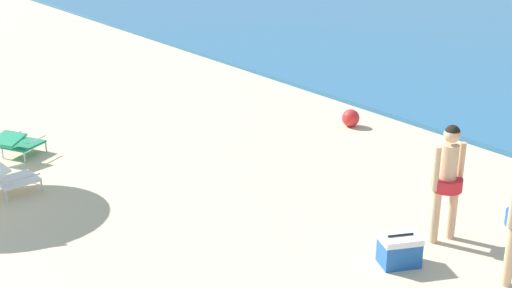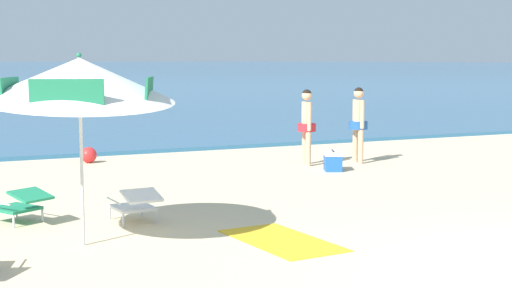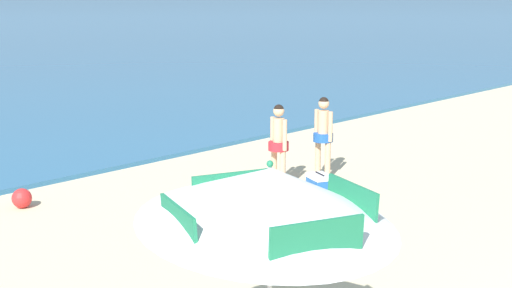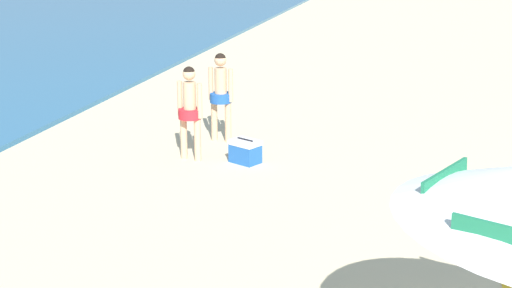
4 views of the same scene
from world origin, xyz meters
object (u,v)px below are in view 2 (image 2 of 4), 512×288
object	(u,v)px
lounge_chair_under_umbrella	(136,203)
person_standing_beside	(307,122)
beach_umbrella_striped_main	(80,80)
beach_ball	(89,155)
cooler_box	(333,161)
beach_towel	(282,240)
lounge_chair_beside_umbrella	(20,204)
person_standing_near_shore	(358,119)

from	to	relation	value
lounge_chair_under_umbrella	person_standing_beside	distance (m)	6.56
beach_umbrella_striped_main	person_standing_beside	distance (m)	7.97
person_standing_beside	beach_ball	bearing A→B (deg)	149.92
cooler_box	beach_towel	world-z (taller)	cooler_box
lounge_chair_beside_umbrella	beach_towel	xyz separation A→B (m)	(2.80, -2.50, -0.27)
beach_umbrella_striped_main	beach_ball	world-z (taller)	beach_umbrella_striped_main
lounge_chair_beside_umbrella	person_standing_beside	xyz separation A→B (m)	(6.51, 3.46, 0.67)
beach_ball	lounge_chair_under_umbrella	bearing A→B (deg)	-97.72
beach_ball	person_standing_near_shore	bearing A→B (deg)	-25.54
lounge_chair_under_umbrella	person_standing_beside	bearing A→B (deg)	39.28
beach_ball	beach_towel	distance (m)	8.39
beach_umbrella_striped_main	cooler_box	bearing A→B (deg)	34.25
lounge_chair_beside_umbrella	beach_towel	bearing A→B (deg)	-41.75
lounge_chair_beside_umbrella	beach_towel	distance (m)	3.77
person_standing_beside	cooler_box	size ratio (longest dim) A/B	2.75
beach_umbrella_striped_main	lounge_chair_under_umbrella	distance (m)	2.23
cooler_box	person_standing_beside	bearing A→B (deg)	95.04
beach_umbrella_striped_main	beach_towel	xyz separation A→B (m)	(2.31, -0.85, -2.03)
cooler_box	beach_umbrella_striped_main	bearing A→B (deg)	-145.75
person_standing_near_shore	beach_towel	bearing A→B (deg)	-130.29
lounge_chair_under_umbrella	lounge_chair_beside_umbrella	bearing A→B (deg)	155.40
beach_umbrella_striped_main	beach_towel	distance (m)	3.19
beach_ball	beach_towel	size ratio (longest dim) A/B	0.20
person_standing_beside	beach_ball	distance (m)	4.87
person_standing_beside	beach_ball	world-z (taller)	person_standing_beside
lounge_chair_under_umbrella	lounge_chair_beside_umbrella	size ratio (longest dim) A/B	0.89
person_standing_beside	beach_towel	xyz separation A→B (m)	(-3.71, -5.96, -0.94)
lounge_chair_beside_umbrella	cooler_box	world-z (taller)	lounge_chair_beside_umbrella
person_standing_beside	beach_towel	distance (m)	7.08
lounge_chair_beside_umbrella	person_standing_beside	size ratio (longest dim) A/B	0.61
beach_ball	lounge_chair_beside_umbrella	bearing A→B (deg)	-111.81
person_standing_beside	beach_towel	bearing A→B (deg)	-121.87
lounge_chair_under_umbrella	person_standing_near_shore	bearing A→B (deg)	32.38
beach_umbrella_striped_main	beach_towel	size ratio (longest dim) A/B	1.37
lounge_chair_beside_umbrella	person_standing_beside	bearing A→B (deg)	27.99
cooler_box	beach_towel	distance (m)	6.28
lounge_chair_under_umbrella	cooler_box	size ratio (longest dim) A/B	1.50
lounge_chair_beside_umbrella	beach_ball	bearing A→B (deg)	68.19
person_standing_near_shore	beach_ball	size ratio (longest dim) A/B	4.73
lounge_chair_beside_umbrella	person_standing_near_shore	bearing A→B (deg)	23.14
lounge_chair_beside_umbrella	beach_ball	world-z (taller)	lounge_chair_beside_umbrella
beach_ball	beach_umbrella_striped_main	bearing A→B (deg)	-103.84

